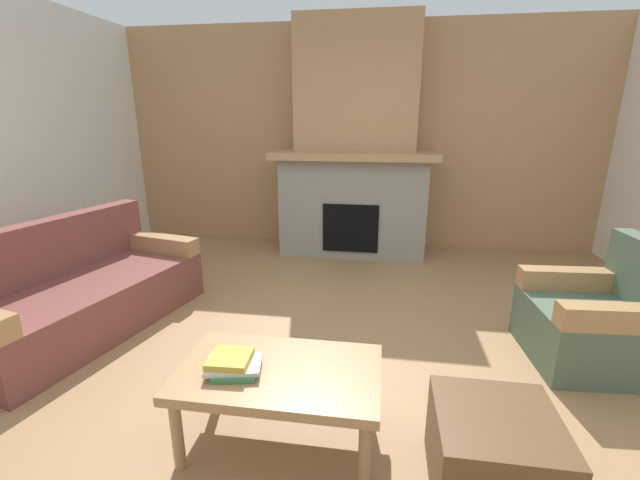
{
  "coord_description": "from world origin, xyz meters",
  "views": [
    {
      "loc": [
        0.35,
        -2.4,
        1.63
      ],
      "look_at": [
        -0.16,
        0.96,
        0.61
      ],
      "focal_mm": 23.35,
      "sensor_mm": 36.0,
      "label": 1
    }
  ],
  "objects_px": {
    "fireplace": "(355,156)",
    "armchair": "(599,321)",
    "ottoman": "(493,454)",
    "couch": "(80,294)",
    "coffee_table": "(279,378)"
  },
  "relations": [
    {
      "from": "fireplace",
      "to": "armchair",
      "type": "distance_m",
      "value": 3.02
    },
    {
      "from": "armchair",
      "to": "ottoman",
      "type": "distance_m",
      "value": 1.55
    },
    {
      "from": "couch",
      "to": "coffee_table",
      "type": "distance_m",
      "value": 2.08
    },
    {
      "from": "armchair",
      "to": "ottoman",
      "type": "relative_size",
      "value": 1.63
    },
    {
      "from": "fireplace",
      "to": "coffee_table",
      "type": "relative_size",
      "value": 2.7
    },
    {
      "from": "fireplace",
      "to": "ottoman",
      "type": "bearing_deg",
      "value": -75.63
    },
    {
      "from": "fireplace",
      "to": "coffee_table",
      "type": "xyz_separation_m",
      "value": [
        -0.12,
        -3.29,
        -0.79
      ]
    },
    {
      "from": "armchair",
      "to": "coffee_table",
      "type": "bearing_deg",
      "value": -151.54
    },
    {
      "from": "coffee_table",
      "to": "fireplace",
      "type": "bearing_deg",
      "value": 87.94
    },
    {
      "from": "couch",
      "to": "ottoman",
      "type": "xyz_separation_m",
      "value": [
        2.85,
        -1.11,
        -0.09
      ]
    },
    {
      "from": "couch",
      "to": "coffee_table",
      "type": "xyz_separation_m",
      "value": [
        1.85,
        -0.96,
        0.09
      ]
    },
    {
      "from": "couch",
      "to": "coffee_table",
      "type": "height_order",
      "value": "couch"
    },
    {
      "from": "fireplace",
      "to": "armchair",
      "type": "height_order",
      "value": "fireplace"
    },
    {
      "from": "armchair",
      "to": "fireplace",
      "type": "bearing_deg",
      "value": 129.45
    },
    {
      "from": "fireplace",
      "to": "ottoman",
      "type": "distance_m",
      "value": 3.68
    }
  ]
}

